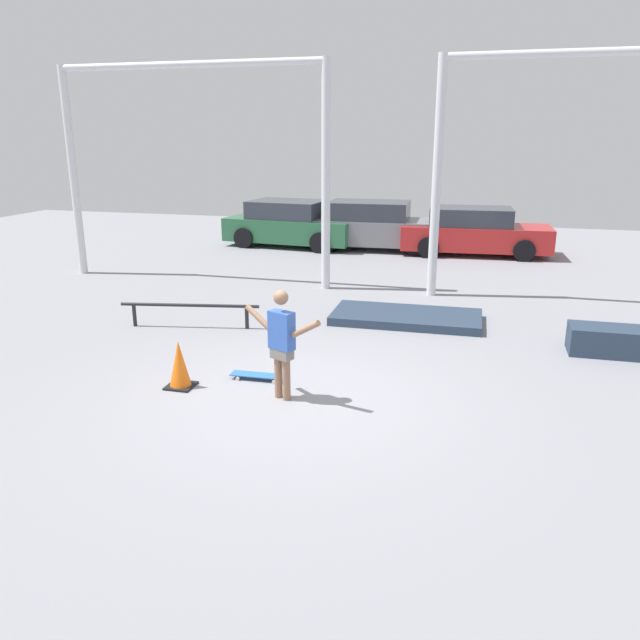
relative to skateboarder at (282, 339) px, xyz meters
name	(u,v)px	position (x,y,z in m)	size (l,w,h in m)	color
ground_plane	(297,399)	(0.20, 0.02, -0.85)	(36.00, 36.00, 0.00)	gray
skateboarder	(282,339)	(0.00, 0.00, 0.00)	(1.21, 0.58, 1.52)	#8C664C
skateboard	(258,375)	(-0.56, 0.55, -0.79)	(0.82, 0.27, 0.08)	#2D66B2
manual_pad	(406,317)	(1.15, 4.08, -0.77)	(2.81, 1.37, 0.16)	#28384C
grind_rail	(190,309)	(-2.67, 2.65, -0.49)	(2.55, 0.54, 0.45)	black
canopy_support_left	(191,144)	(-4.25, 6.28, 2.37)	(6.67, 0.20, 5.02)	silver
canopy_support_right	(605,146)	(4.65, 6.28, 2.37)	(6.67, 0.20, 5.02)	silver
parked_car_green	(291,224)	(-3.53, 11.61, -0.16)	(4.29, 2.31, 1.43)	#28603D
parked_car_grey	(373,226)	(-0.89, 11.67, -0.14)	(4.43, 2.03, 1.47)	slate
parked_car_red	(474,232)	(2.16, 11.54, -0.18)	(4.38, 2.03, 1.38)	red
traffic_cone	(179,365)	(-1.53, 0.00, -0.52)	(0.38, 0.38, 0.68)	black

